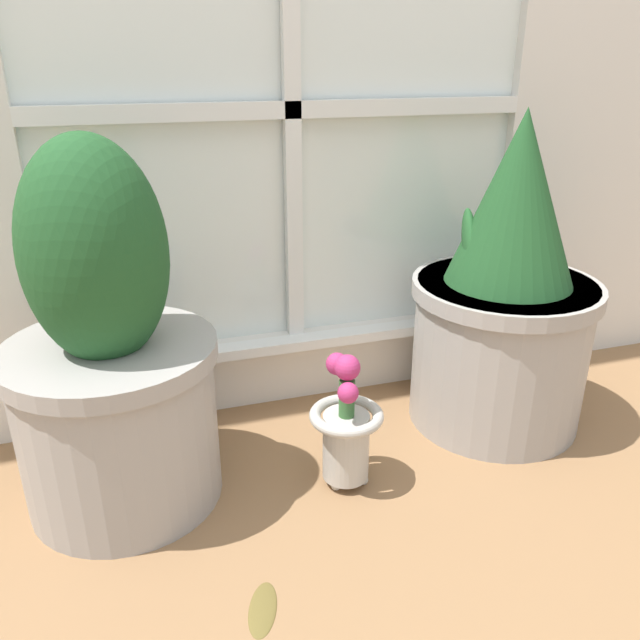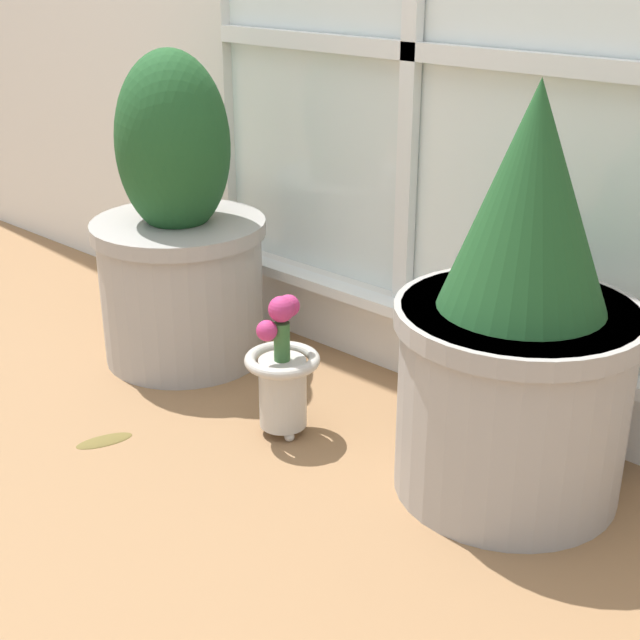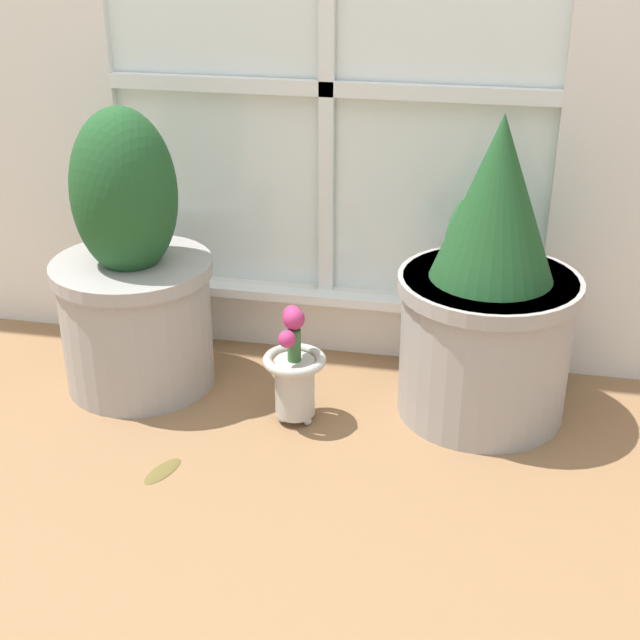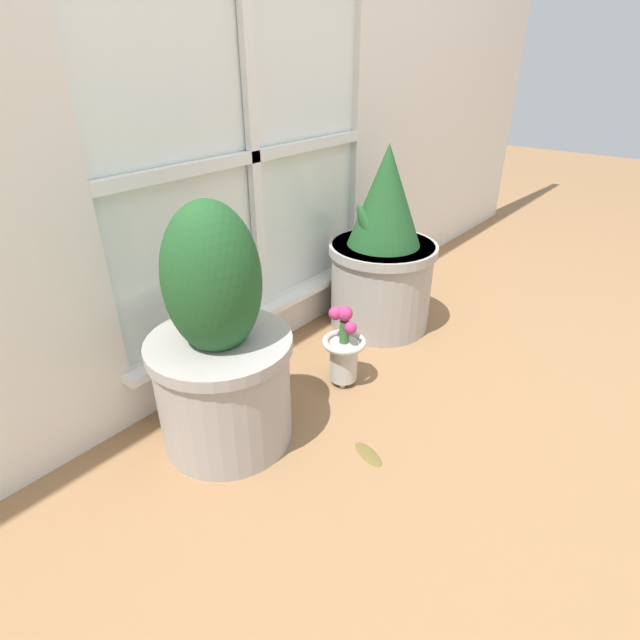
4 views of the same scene
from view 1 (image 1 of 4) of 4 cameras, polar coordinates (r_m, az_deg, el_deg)
The scene contains 5 objects.
ground_plane at distance 1.13m, azimuth 7.11°, elevation -22.17°, with size 10.00×10.00×0.00m, color olive.
potted_plant_left at distance 1.19m, azimuth -18.55°, elevation -3.90°, with size 0.39×0.39×0.69m.
potted_plant_right at distance 1.45m, azimuth 16.51°, elevation 1.69°, with size 0.41×0.41×0.71m.
flower_vase at distance 1.24m, azimuth 2.53°, elevation -9.82°, with size 0.15×0.15×0.29m.
fallen_leaf at distance 1.08m, azimuth -5.28°, elevation -24.69°, with size 0.08×0.12×0.01m.
Camera 1 is at (-0.36, -0.71, 0.80)m, focal length 35.00 mm.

